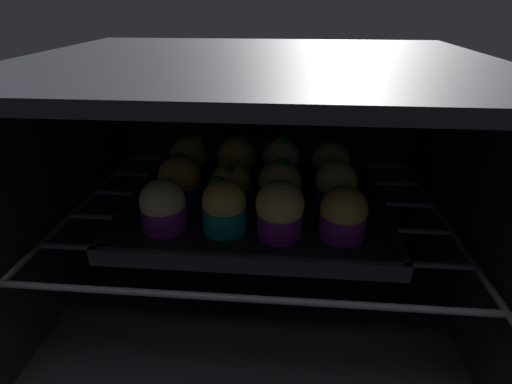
# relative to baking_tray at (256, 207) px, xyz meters

# --- Properties ---
(oven_cavity) EXTENTS (0.59, 0.47, 0.37)m
(oven_cavity) POSITION_rel_baking_tray_xyz_m (0.00, 0.05, 0.02)
(oven_cavity) COLOR black
(oven_cavity) RESTS_ON ground
(oven_rack) EXTENTS (0.55, 0.42, 0.01)m
(oven_rack) POSITION_rel_baking_tray_xyz_m (0.00, 0.01, -0.01)
(oven_rack) COLOR #51515B
(oven_rack) RESTS_ON oven_cavity
(baking_tray) EXTENTS (0.37, 0.29, 0.02)m
(baking_tray) POSITION_rel_baking_tray_xyz_m (0.00, 0.00, 0.00)
(baking_tray) COLOR black
(baking_tray) RESTS_ON oven_rack
(muffin_row0_col0) EXTENTS (0.06, 0.06, 0.07)m
(muffin_row0_col0) POSITION_rel_baking_tray_xyz_m (-0.11, -0.08, 0.04)
(muffin_row0_col0) COLOR #7A238C
(muffin_row0_col0) RESTS_ON baking_tray
(muffin_row0_col1) EXTENTS (0.06, 0.06, 0.07)m
(muffin_row0_col1) POSITION_rel_baking_tray_xyz_m (-0.03, -0.07, 0.04)
(muffin_row0_col1) COLOR #0C8C84
(muffin_row0_col1) RESTS_ON baking_tray
(muffin_row0_col2) EXTENTS (0.06, 0.06, 0.07)m
(muffin_row0_col2) POSITION_rel_baking_tray_xyz_m (0.04, -0.08, 0.04)
(muffin_row0_col2) COLOR #7A238C
(muffin_row0_col2) RESTS_ON baking_tray
(muffin_row0_col3) EXTENTS (0.06, 0.06, 0.07)m
(muffin_row0_col3) POSITION_rel_baking_tray_xyz_m (0.11, -0.07, 0.04)
(muffin_row0_col3) COLOR #7A238C
(muffin_row0_col3) RESTS_ON baking_tray
(muffin_row1_col0) EXTENTS (0.06, 0.06, 0.07)m
(muffin_row1_col0) POSITION_rel_baking_tray_xyz_m (-0.11, -0.00, 0.04)
(muffin_row1_col0) COLOR #1928B7
(muffin_row1_col0) RESTS_ON baking_tray
(muffin_row1_col1) EXTENTS (0.06, 0.06, 0.07)m
(muffin_row1_col1) POSITION_rel_baking_tray_xyz_m (-0.03, -0.00, 0.03)
(muffin_row1_col1) COLOR #1928B7
(muffin_row1_col1) RESTS_ON baking_tray
(muffin_row1_col2) EXTENTS (0.06, 0.06, 0.07)m
(muffin_row1_col2) POSITION_rel_baking_tray_xyz_m (0.03, -0.00, 0.04)
(muffin_row1_col2) COLOR #1928B7
(muffin_row1_col2) RESTS_ON baking_tray
(muffin_row1_col3) EXTENTS (0.06, 0.06, 0.07)m
(muffin_row1_col3) POSITION_rel_baking_tray_xyz_m (0.11, 0.00, 0.04)
(muffin_row1_col3) COLOR #1928B7
(muffin_row1_col3) RESTS_ON baking_tray
(muffin_row2_col0) EXTENTS (0.06, 0.06, 0.08)m
(muffin_row2_col0) POSITION_rel_baking_tray_xyz_m (-0.12, 0.08, 0.04)
(muffin_row2_col0) COLOR #1928B7
(muffin_row2_col0) RESTS_ON baking_tray
(muffin_row2_col1) EXTENTS (0.06, 0.06, 0.08)m
(muffin_row2_col1) POSITION_rel_baking_tray_xyz_m (-0.04, 0.07, 0.04)
(muffin_row2_col1) COLOR #1928B7
(muffin_row2_col1) RESTS_ON baking_tray
(muffin_row2_col2) EXTENTS (0.06, 0.06, 0.08)m
(muffin_row2_col2) POSITION_rel_baking_tray_xyz_m (0.03, 0.08, 0.04)
(muffin_row2_col2) COLOR #1928B7
(muffin_row2_col2) RESTS_ON baking_tray
(muffin_row2_col3) EXTENTS (0.06, 0.06, 0.07)m
(muffin_row2_col3) POSITION_rel_baking_tray_xyz_m (0.11, 0.07, 0.04)
(muffin_row2_col3) COLOR #1928B7
(muffin_row2_col3) RESTS_ON baking_tray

